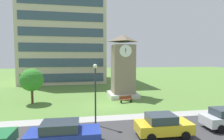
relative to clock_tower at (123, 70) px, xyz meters
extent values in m
plane|color=#567F38|center=(-2.96, -4.60, -4.09)|extent=(160.00, 160.00, 0.00)
cube|color=#38383A|center=(-2.96, -13.44, -4.09)|extent=(120.00, 7.20, 0.01)
cube|color=#9E9E99|center=(-2.96, -9.04, -4.09)|extent=(120.00, 1.60, 0.01)
cube|color=beige|center=(-9.98, 20.65, 8.71)|extent=(18.73, 15.72, 25.60)
cube|color=#384C60|center=(-9.98, 12.75, -2.49)|extent=(17.24, 0.10, 1.80)
cube|color=#384C60|center=(-9.98, 12.75, 0.71)|extent=(17.24, 0.10, 1.80)
cube|color=#384C60|center=(-9.98, 12.75, 3.91)|extent=(17.24, 0.10, 1.80)
cube|color=#384C60|center=(-9.98, 12.75, 7.11)|extent=(17.24, 0.10, 1.80)
cube|color=#384C60|center=(-9.98, 12.75, 10.31)|extent=(17.24, 0.10, 1.80)
cube|color=#384C60|center=(-9.98, 12.75, 13.51)|extent=(17.24, 0.10, 1.80)
cube|color=gray|center=(-0.01, 0.01, -0.21)|extent=(3.14, 3.14, 7.75)
cube|color=beige|center=(-0.01, 0.01, -3.79)|extent=(4.24, 4.24, 0.60)
pyramid|color=#6A5D4D|center=(-0.01, 0.01, 4.66)|extent=(3.45, 3.45, 0.99)
cylinder|color=white|center=(-0.01, -1.62, 2.73)|extent=(1.73, 0.12, 1.73)
cylinder|color=white|center=(1.62, 0.01, 2.73)|extent=(0.12, 1.73, 1.73)
cube|color=black|center=(-0.01, -1.69, 2.89)|extent=(0.08, 0.04, 0.52)
cube|color=black|center=(-0.01, -1.70, 2.73)|extent=(0.03, 0.06, 0.78)
cube|color=brown|center=(-0.41, -3.61, -3.64)|extent=(1.86, 0.88, 0.06)
cube|color=brown|center=(-0.46, -3.39, -3.41)|extent=(1.76, 0.47, 0.40)
cube|color=black|center=(-1.11, -3.77, -3.87)|extent=(0.18, 0.44, 0.45)
cube|color=black|center=(0.29, -3.44, -3.87)|extent=(0.18, 0.44, 0.45)
cylinder|color=#333338|center=(-4.98, -10.64, -1.60)|extent=(0.14, 0.14, 4.99)
sphere|color=#F2EFCC|center=(-4.98, -10.64, 1.08)|extent=(0.36, 0.36, 0.36)
cylinder|color=#513823|center=(-12.40, -1.89, -3.07)|extent=(0.30, 0.30, 2.05)
sphere|color=#307F27|center=(-12.40, -1.89, -1.03)|extent=(2.90, 2.90, 2.90)
cylinder|color=black|center=(-11.41, -12.70, -3.76)|extent=(0.67, 0.24, 0.66)
cube|color=#23389E|center=(-7.32, -13.95, -3.38)|extent=(4.84, 1.99, 0.76)
cube|color=#2D3842|center=(-7.56, -13.95, -2.70)|extent=(2.44, 1.70, 0.60)
cylinder|color=black|center=(-5.81, -13.08, -3.76)|extent=(0.67, 0.24, 0.66)
cylinder|color=black|center=(-8.78, -13.00, -3.76)|extent=(0.67, 0.24, 0.66)
cube|color=gold|center=(-0.14, -13.64, -3.38)|extent=(4.15, 1.94, 0.76)
cube|color=#2D3842|center=(-0.34, -13.64, -2.70)|extent=(2.09, 1.66, 0.60)
cylinder|color=black|center=(1.16, -12.78, -3.76)|extent=(0.67, 0.24, 0.66)
cylinder|color=black|center=(1.11, -14.57, -3.76)|extent=(0.67, 0.24, 0.66)
cylinder|color=black|center=(-1.38, -12.71, -3.76)|extent=(0.67, 0.24, 0.66)
cylinder|color=black|center=(-1.43, -14.50, -3.76)|extent=(0.67, 0.24, 0.66)
cylinder|color=black|center=(4.57, -12.30, -3.76)|extent=(0.67, 0.24, 0.66)
cylinder|color=black|center=(4.52, -13.98, -3.76)|extent=(0.67, 0.24, 0.66)
camera|label=1|loc=(-6.15, -25.65, 1.81)|focal=28.27mm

